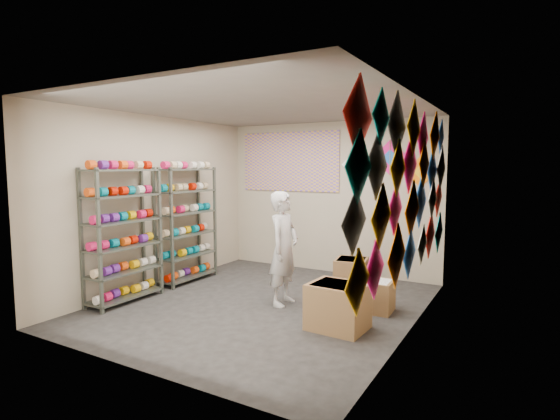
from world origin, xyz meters
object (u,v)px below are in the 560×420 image
Objects in this scene: shelf_rack_front at (123,235)px; carton_c at (351,273)px; shopkeeper at (284,248)px; shelf_rack_back at (186,225)px; carton_b at (373,295)px; carton_a at (338,306)px.

carton_c is (2.54, 2.27, -0.72)m from shelf_rack_front.
shopkeeper is at bearing 26.81° from shelf_rack_front.
carton_b is at bearing 1.10° from shelf_rack_back.
shelf_rack_back is 3.60× the size of carton_c.
shopkeeper reaches higher than carton_a.
shopkeeper is 3.12× the size of carton_b.
carton_a is at bearing -14.45° from shelf_rack_back.
carton_a is (3.03, -0.78, -0.68)m from shelf_rack_back.
shelf_rack_back is 3.76× the size of carton_b.
shelf_rack_front is 3.48m from carton_c.
carton_a is 1.82m from carton_c.
carton_a is at bearing 9.73° from shelf_rack_front.
shelf_rack_front is 2.26m from shopkeeper.
carton_a is (3.03, 0.52, -0.68)m from shelf_rack_front.
carton_b is (3.19, 1.36, -0.74)m from shelf_rack_front.
shelf_rack_front reaches higher than carton_a.
carton_a is 0.86m from carton_b.
shopkeeper is at bearing -7.98° from shelf_rack_back.
shopkeeper reaches higher than carton_b.
shelf_rack_front reaches higher than carton_c.
carton_c is at bearing 41.85° from shelf_rack_front.
carton_a is 1.29× the size of carton_b.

